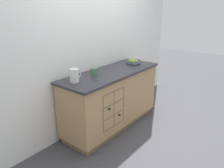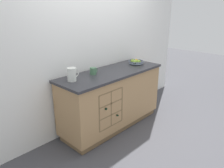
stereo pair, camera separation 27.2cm
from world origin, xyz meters
The scene contains 6 objects.
ground_plane centered at (0.00, 0.00, 0.00)m, with size 14.00×14.00×0.00m, color #424247.
back_wall centered at (0.00, 0.36, 1.27)m, with size 4.40×0.06×2.55m, color white.
kitchen_island centered at (0.00, 0.00, 0.46)m, with size 1.76×0.62×0.91m.
fruit_bowl centered at (0.60, 0.02, 0.95)m, with size 0.26×0.26×0.09m.
white_pitcher centered at (-0.68, 0.07, 1.00)m, with size 0.18×0.12×0.18m.
ceramic_mug centered at (-0.29, 0.09, 0.96)m, with size 0.13×0.09×0.10m.
Camera 1 is at (-2.46, -1.95, 1.82)m, focal length 35.00 mm.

